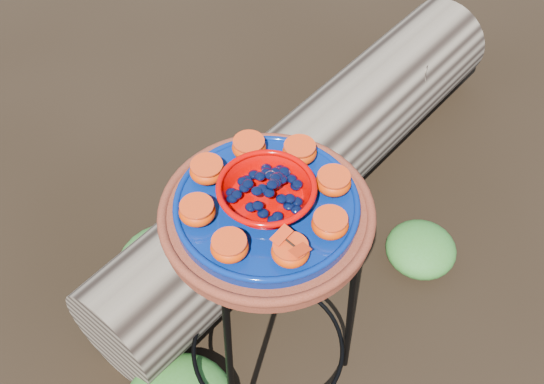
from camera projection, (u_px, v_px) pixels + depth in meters
ground at (268, 372)px, 1.93m from camera, size 60.00×60.00×0.00m
plant_stand at (268, 309)px, 1.66m from camera, size 0.44×0.44×0.70m
terracotta_saucer at (267, 216)px, 1.38m from camera, size 0.43×0.43×0.03m
cobalt_plate at (267, 207)px, 1.36m from camera, size 0.37×0.37×0.02m
red_bowl at (267, 195)px, 1.33m from camera, size 0.18×0.18×0.05m
glass_gems at (266, 182)px, 1.30m from camera, size 0.14×0.14×0.02m
orange_half_0 at (290, 252)px, 1.25m from camera, size 0.07×0.07×0.04m
orange_half_1 at (330, 224)px, 1.29m from camera, size 0.07×0.07×0.04m
orange_half_2 at (333, 182)px, 1.36m from camera, size 0.07×0.07×0.04m
orange_half_3 at (300, 152)px, 1.41m from camera, size 0.07×0.07×0.04m
orange_half_4 at (249, 147)px, 1.42m from camera, size 0.07×0.07×0.04m
orange_half_5 at (207, 171)px, 1.38m from camera, size 0.07×0.07×0.04m
orange_half_6 at (197, 212)px, 1.31m from camera, size 0.07×0.07×0.04m
orange_half_7 at (229, 247)px, 1.25m from camera, size 0.07×0.07×0.04m
butterfly at (291, 243)px, 1.23m from camera, size 0.09×0.06×0.01m
driftwood_log at (309, 161)px, 2.23m from camera, size 1.78×0.83×0.32m
foliage_right at (421, 248)px, 2.14m from camera, size 0.22×0.22×0.11m
foliage_back at (167, 265)px, 2.07m from camera, size 0.31×0.31×0.15m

